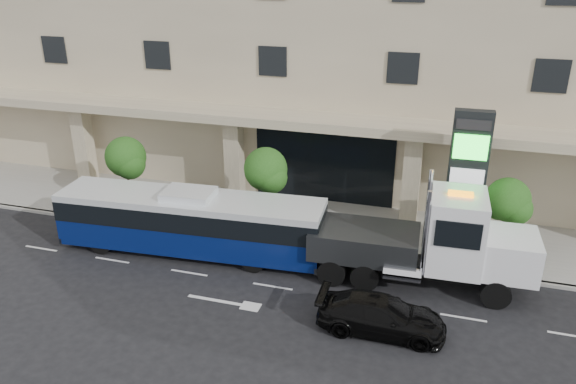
% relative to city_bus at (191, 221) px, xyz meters
% --- Properties ---
extents(ground, '(120.00, 120.00, 0.00)m').
position_rel_city_bus_xyz_m(ground, '(4.70, -0.35, -1.64)').
color(ground, black).
rests_on(ground, ground).
extents(sidewalk, '(120.00, 6.00, 0.15)m').
position_rel_city_bus_xyz_m(sidewalk, '(4.70, 4.65, -1.57)').
color(sidewalk, gray).
rests_on(sidewalk, ground).
extents(curb, '(120.00, 0.30, 0.15)m').
position_rel_city_bus_xyz_m(curb, '(4.70, 1.65, -1.57)').
color(curb, gray).
rests_on(curb, ground).
extents(convention_center, '(60.00, 17.60, 20.00)m').
position_rel_city_bus_xyz_m(convention_center, '(4.70, 15.08, 8.33)').
color(convention_center, tan).
rests_on(convention_center, ground).
extents(tree_left, '(2.27, 2.20, 4.22)m').
position_rel_city_bus_xyz_m(tree_left, '(-5.28, 3.25, 1.47)').
color(tree_left, '#422B19').
rests_on(tree_left, sidewalk).
extents(tree_mid, '(2.28, 2.20, 4.38)m').
position_rel_city_bus_xyz_m(tree_mid, '(2.72, 3.25, 1.61)').
color(tree_mid, '#422B19').
rests_on(tree_mid, sidewalk).
extents(tree_right, '(2.10, 2.00, 4.04)m').
position_rel_city_bus_xyz_m(tree_right, '(14.22, 3.25, 1.39)').
color(tree_right, '#422B19').
rests_on(tree_right, sidewalk).
extents(city_bus, '(12.90, 3.52, 3.23)m').
position_rel_city_bus_xyz_m(city_bus, '(0.00, 0.00, 0.00)').
color(city_bus, black).
rests_on(city_bus, ground).
extents(tow_truck, '(10.74, 2.98, 4.88)m').
position_rel_city_bus_xyz_m(tow_truck, '(11.11, 0.33, 0.36)').
color(tow_truck, '#2D3033').
rests_on(tow_truck, ground).
extents(black_sedan, '(4.92, 2.07, 1.42)m').
position_rel_city_bus_xyz_m(black_sedan, '(9.63, -3.62, -0.93)').
color(black_sedan, black).
rests_on(black_sedan, ground).
extents(signage_pylon, '(1.74, 0.68, 6.89)m').
position_rel_city_bus_xyz_m(signage_pylon, '(12.33, 3.74, 2.00)').
color(signage_pylon, black).
rests_on(signage_pylon, sidewalk).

